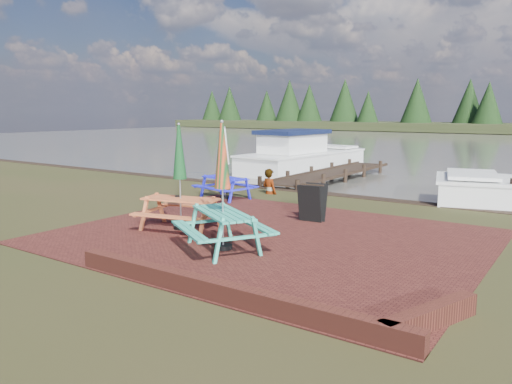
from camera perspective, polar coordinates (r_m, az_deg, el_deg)
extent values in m
plane|color=black|center=(10.37, -1.61, -6.28)|extent=(120.00, 120.00, 0.00)
cube|color=#3D1713|center=(11.16, 1.43, -5.10)|extent=(9.00, 7.50, 0.02)
cube|color=#4C1E16|center=(7.49, -4.13, -11.30)|extent=(6.00, 0.22, 0.30)
cube|color=#4C1E16|center=(6.97, 19.21, -13.40)|extent=(0.82, 1.77, 0.30)
cube|color=#4A4840|center=(45.53, 27.12, 4.75)|extent=(120.00, 60.00, 0.02)
cube|color=teal|center=(10.00, -3.81, -2.39)|extent=(1.95, 1.58, 0.04)
cube|color=teal|center=(9.85, -7.62, -4.41)|extent=(1.71, 1.18, 0.04)
cube|color=teal|center=(10.31, -0.14, -3.70)|extent=(1.71, 1.18, 0.04)
cube|color=teal|center=(10.82, -5.26, -3.58)|extent=(0.91, 1.41, 0.76)
cube|color=teal|center=(9.35, -2.08, -5.59)|extent=(0.91, 1.41, 0.76)
cylinder|color=black|center=(10.16, -3.77, -6.31)|extent=(0.37, 0.37, 0.10)
cylinder|color=#B2B2B7|center=(9.90, -3.84, 0.58)|extent=(0.04, 0.04, 2.57)
cone|color=red|center=(9.83, -3.88, 4.13)|extent=(0.33, 0.33, 1.28)
cube|color=#C25E31|center=(11.82, -8.63, -0.80)|extent=(1.90, 1.09, 0.04)
cube|color=#C25E31|center=(11.30, -10.27, -2.79)|extent=(1.79, 0.65, 0.04)
cube|color=#C25E31|center=(12.45, -7.08, -1.60)|extent=(1.79, 0.65, 0.04)
cube|color=#C25E31|center=(12.28, -11.73, -2.25)|extent=(0.44, 1.52, 0.73)
cube|color=#C25E31|center=(11.53, -5.24, -2.84)|extent=(0.44, 1.52, 0.73)
cylinder|color=black|center=(11.96, -8.55, -4.03)|extent=(0.36, 0.36, 0.10)
cylinder|color=#B2B2B7|center=(11.74, -8.69, 1.63)|extent=(0.04, 0.04, 2.48)
cone|color=#113F1A|center=(11.68, -8.76, 4.52)|extent=(0.32, 0.32, 1.24)
cube|color=#1D1EDB|center=(15.85, -3.56, 1.61)|extent=(1.73, 0.97, 0.04)
cube|color=#1D1EDB|center=(15.51, -5.31, 0.44)|extent=(1.64, 0.57, 0.04)
cube|color=#1D1EDB|center=(16.28, -1.87, 0.89)|extent=(1.64, 0.57, 0.04)
cube|color=#1D1EDB|center=(16.45, -5.11, 0.69)|extent=(0.38, 1.40, 0.67)
cube|color=#1D1EDB|center=(15.36, -1.87, 0.12)|extent=(0.38, 1.40, 0.67)
cylinder|color=black|center=(15.95, -3.53, -0.62)|extent=(0.33, 0.33, 0.09)
cylinder|color=#B2B2B7|center=(15.80, -3.57, 3.27)|extent=(0.03, 0.03, 2.27)
cone|color=silver|center=(15.75, -3.59, 5.24)|extent=(0.29, 0.29, 1.13)
cube|color=black|center=(12.48, 6.12, -1.37)|extent=(0.62, 0.30, 0.96)
cube|color=black|center=(12.76, 6.81, -1.15)|extent=(0.62, 0.30, 0.96)
cube|color=black|center=(12.54, 6.51, 0.83)|extent=(0.60, 0.11, 0.03)
cube|color=black|center=(21.86, 8.81, 2.17)|extent=(1.60, 9.00, 0.06)
cube|color=black|center=(22.19, 7.07, 2.44)|extent=(0.08, 9.00, 0.08)
cube|color=black|center=(21.54, 10.61, 2.15)|extent=(0.08, 9.00, 0.08)
cylinder|color=black|center=(18.41, 0.42, 0.27)|extent=(0.16, 0.16, 1.00)
cylinder|color=black|center=(17.58, 4.74, -0.19)|extent=(0.16, 0.16, 1.00)
cube|color=silver|center=(24.97, 5.42, 3.20)|extent=(3.26, 7.86, 1.09)
cube|color=silver|center=(24.92, 5.44, 4.50)|extent=(3.33, 8.02, 0.09)
cube|color=silver|center=(24.12, 4.23, 5.62)|extent=(2.16, 3.37, 0.93)
cube|color=black|center=(24.10, 4.24, 6.86)|extent=(2.40, 3.84, 0.20)
cube|color=silver|center=(27.37, 8.87, 5.16)|extent=(2.34, 1.56, 0.11)
cube|color=silver|center=(16.73, 23.50, 1.84)|extent=(1.97, 2.63, 0.11)
imported|color=gray|center=(16.79, 1.56, 2.62)|extent=(0.69, 0.54, 1.67)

